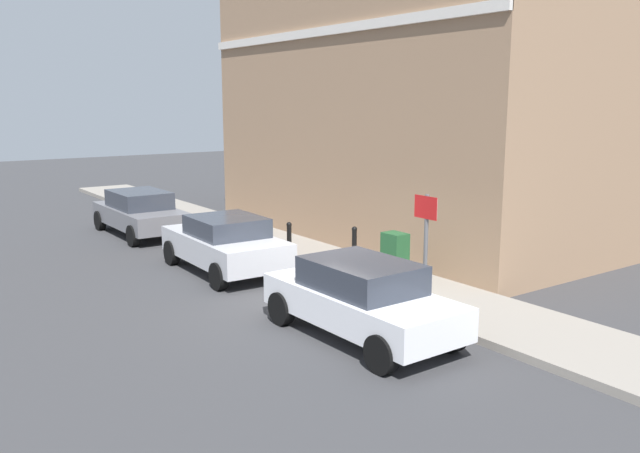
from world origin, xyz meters
The scene contains 10 objects.
ground centered at (0.00, 0.00, 0.00)m, with size 80.00×80.00×0.00m, color #38383A.
sidewalk centered at (2.04, 6.00, 0.07)m, with size 2.33×30.00×0.15m, color gray.
corner_building centered at (6.57, 4.26, 4.47)m, with size 6.85×12.51×8.94m.
car_white centered at (-0.56, -2.02, 0.74)m, with size 1.83×3.98×1.42m.
car_silver centered at (-0.40, 3.54, 0.73)m, with size 2.00×3.98×1.41m.
car_grey centered at (-0.46, 9.26, 0.74)m, with size 1.84×4.20×1.40m.
utility_cabinet centered at (2.00, -0.05, 0.68)m, with size 0.46×0.61×1.15m.
bollard_near_cabinet centered at (2.10, 1.54, 0.70)m, with size 0.14×0.14×1.04m.
bollard_far_kerb centered at (1.12, 2.97, 0.70)m, with size 0.14×0.14×1.04m.
street_sign centered at (1.13, -1.88, 1.66)m, with size 0.08×0.60×2.30m.
Camera 1 is at (-7.70, -10.79, 4.19)m, focal length 36.88 mm.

